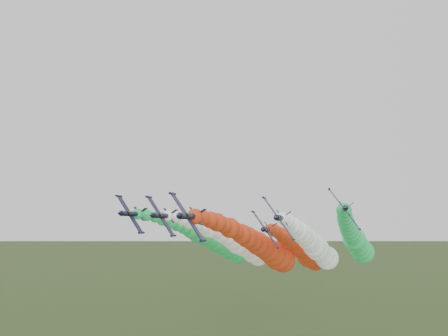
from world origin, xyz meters
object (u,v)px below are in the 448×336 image
(jet_outer_right, at_px, (356,241))
(jet_trail, at_px, (303,252))
(jet_inner_left, at_px, (239,245))
(jet_outer_left, at_px, (216,242))
(jet_lead, at_px, (266,249))
(jet_inner_right, at_px, (315,247))

(jet_outer_right, relative_size, jet_trail, 1.01)
(jet_inner_left, height_order, jet_trail, jet_inner_left)
(jet_outer_right, bearing_deg, jet_outer_left, -175.84)
(jet_inner_left, bearing_deg, jet_trail, 34.89)
(jet_lead, distance_m, jet_outer_left, 21.85)
(jet_inner_left, relative_size, jet_inner_right, 1.00)
(jet_inner_right, height_order, jet_outer_left, jet_outer_left)
(jet_lead, xyz_separation_m, jet_trail, (8.25, 23.71, -2.05))
(jet_inner_right, relative_size, jet_outer_left, 1.00)
(jet_inner_right, bearing_deg, jet_outer_right, 27.30)
(jet_outer_left, bearing_deg, jet_trail, 21.89)
(jet_lead, bearing_deg, jet_inner_right, 40.61)
(jet_inner_left, bearing_deg, jet_inner_right, -1.80)
(jet_outer_right, bearing_deg, jet_inner_right, -152.70)
(jet_outer_left, xyz_separation_m, jet_outer_right, (40.86, 2.97, 0.56))
(jet_inner_right, relative_size, jet_trail, 1.01)
(jet_inner_left, distance_m, jet_outer_left, 7.95)
(jet_outer_left, relative_size, jet_trail, 1.00)
(jet_lead, bearing_deg, jet_trail, 70.83)
(jet_inner_right, height_order, jet_outer_right, jet_outer_right)
(jet_inner_left, distance_m, jet_inner_right, 21.94)
(jet_inner_right, distance_m, jet_outer_left, 29.70)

